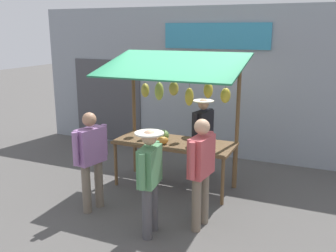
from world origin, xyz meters
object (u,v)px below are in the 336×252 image
Objects in this scene: shopper_in_striped_shirt at (150,175)px; shopper_with_shopping_bag at (201,166)px; market_stall at (175,106)px; shopper_in_grey_tee at (91,155)px; vendor_with_sunhat at (203,131)px.

shopper_with_shopping_bag is at bearing -56.49° from shopper_in_striped_shirt.
market_stall reaches higher than shopper_with_shopping_bag.
market_stall is at bearing 42.61° from shopper_with_shopping_bag.
shopper_in_grey_tee is at bearing 101.50° from shopper_with_shopping_bag.
vendor_with_sunhat reaches higher than shopper_in_striped_shirt.
market_stall is 1.70m from shopper_with_shopping_bag.
shopper_in_striped_shirt is (-0.36, 1.78, -0.64)m from market_stall.
market_stall is 0.99m from vendor_with_sunhat.
market_stall is 1.60× the size of shopper_in_striped_shirt.
vendor_with_sunhat is (-0.30, -0.71, -0.63)m from market_stall.
shopper_in_grey_tee reaches higher than vendor_with_sunhat.
shopper_in_striped_shirt is at bearing 101.36° from market_stall.
market_stall is at bearing -17.35° from shopper_in_grey_tee.
shopper_with_shopping_bag is at bearing -71.70° from shopper_in_grey_tee.
shopper_in_grey_tee is (1.80, 0.16, -0.02)m from shopper_with_shopping_bag.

